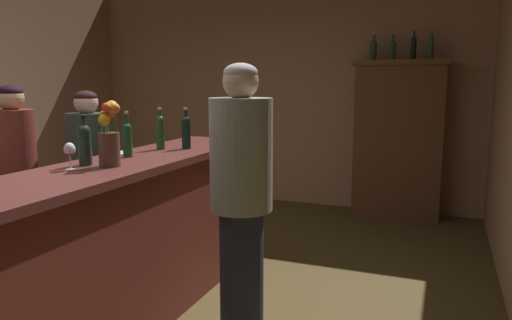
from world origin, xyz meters
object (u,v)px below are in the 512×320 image
object	(u,v)px
wine_bottle_malbec	(127,138)
patron_in_grey	(90,171)
bartender	(241,197)
display_bottle_left	(373,49)
flower_arrangement	(109,136)
display_bottle_midright	(431,47)
wine_bottle_syrah	(160,131)
patron_tall	(16,172)
bar_counter	(122,245)
cheese_plate	(119,153)
display_bottle_center	(414,47)
wine_bottle_rose	(186,130)
wine_bottle_chardonnay	(85,143)
display_cabinet	(398,137)
display_bottle_midleft	(393,49)
wine_glass_front	(70,151)

from	to	relation	value
wine_bottle_malbec	patron_in_grey	size ratio (longest dim) A/B	0.20
bartender	wine_bottle_malbec	bearing A→B (deg)	-5.91
display_bottle_left	flower_arrangement	bearing A→B (deg)	-106.09
display_bottle_midright	wine_bottle_syrah	bearing A→B (deg)	-122.56
display_bottle_midright	patron_tall	bearing A→B (deg)	-134.74
bar_counter	display_bottle_left	size ratio (longest dim) A/B	9.75
patron_tall	bartender	size ratio (longest dim) A/B	0.93
cheese_plate	display_bottle_midright	bearing A→B (deg)	58.42
patron_in_grey	bartender	xyz separation A→B (m)	(1.74, -0.78, 0.10)
display_bottle_center	display_bottle_midright	distance (m)	0.18
flower_arrangement	display_bottle_left	bearing A→B (deg)	73.91
wine_bottle_rose	display_bottle_center	bearing A→B (deg)	61.88
wine_bottle_syrah	patron_in_grey	world-z (taller)	patron_in_grey
wine_bottle_malbec	wine_bottle_chardonnay	size ratio (longest dim) A/B	1.02
display_bottle_midright	bartender	distance (m)	3.58
patron_in_grey	wine_bottle_rose	bearing A→B (deg)	53.48
bartender	cheese_plate	bearing A→B (deg)	-8.46
display_cabinet	display_bottle_midleft	distance (m)	1.00
wine_glass_front	display_bottle_left	world-z (taller)	display_bottle_left
wine_bottle_rose	display_bottle_left	world-z (taller)	display_bottle_left
display_cabinet	display_bottle_midright	bearing A→B (deg)	0.00
display_cabinet	display_bottle_center	size ratio (longest dim) A/B	5.56
display_bottle_midright	wine_glass_front	bearing A→B (deg)	-115.72
wine_bottle_chardonnay	bartender	distance (m)	1.00
wine_bottle_syrah	display_bottle_midleft	xyz separation A→B (m)	(1.34, 2.75, 0.73)
display_bottle_left	patron_tall	xyz separation A→B (m)	(-2.33, -2.98, -1.09)
flower_arrangement	display_bottle_center	distance (m)	3.84
display_bottle_left	display_bottle_center	xyz separation A→B (m)	(0.44, -0.00, 0.01)
wine_glass_front	bar_counter	bearing A→B (deg)	73.54
wine_bottle_chardonnay	patron_in_grey	distance (m)	1.32
cheese_plate	display_bottle_midleft	world-z (taller)	display_bottle_midleft
display_bottle_left	display_bottle_center	distance (m)	0.44
wine_bottle_malbec	bartender	distance (m)	0.96
wine_bottle_chardonnay	bartender	bearing A→B (deg)	11.33
display_cabinet	wine_bottle_rose	size ratio (longest dim) A/B	5.93
display_bottle_midright	patron_tall	distance (m)	4.34
wine_bottle_syrah	display_bottle_center	distance (m)	3.25
bar_counter	display_bottle_center	distance (m)	3.94
bar_counter	display_bottle_left	bearing A→B (deg)	72.63
cheese_plate	patron_in_grey	distance (m)	0.92
wine_bottle_syrah	wine_bottle_chardonnay	distance (m)	0.76
wine_bottle_chardonnay	display_cabinet	bearing A→B (deg)	67.00
wine_bottle_rose	patron_tall	size ratio (longest dim) A/B	0.20
display_bottle_center	wine_glass_front	bearing A→B (deg)	-113.36
wine_glass_front	display_bottle_left	xyz separation A→B (m)	(1.14, 3.66, 0.77)
wine_bottle_rose	wine_bottle_chardonnay	size ratio (longest dim) A/B	1.03
wine_bottle_malbec	display_bottle_center	distance (m)	3.60
patron_in_grey	bartender	world-z (taller)	bartender
wine_bottle_malbec	display_bottle_midleft	distance (m)	3.50
bartender	patron_in_grey	bearing A→B (deg)	-18.82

